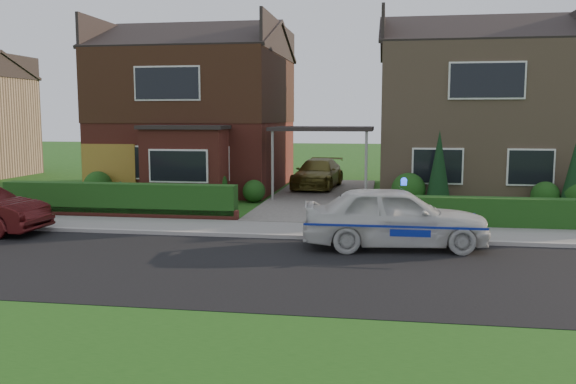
# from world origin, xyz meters

# --- Properties ---
(ground) EXTENTS (120.00, 120.00, 0.00)m
(ground) POSITION_xyz_m (0.00, 0.00, 0.00)
(ground) COLOR #1C4D14
(ground) RESTS_ON ground
(road) EXTENTS (60.00, 6.00, 0.02)m
(road) POSITION_xyz_m (0.00, 0.00, 0.00)
(road) COLOR black
(road) RESTS_ON ground
(kerb) EXTENTS (60.00, 0.16, 0.12)m
(kerb) POSITION_xyz_m (0.00, 3.05, 0.06)
(kerb) COLOR #9E9993
(kerb) RESTS_ON ground
(sidewalk) EXTENTS (60.00, 2.00, 0.10)m
(sidewalk) POSITION_xyz_m (0.00, 4.10, 0.05)
(sidewalk) COLOR slate
(sidewalk) RESTS_ON ground
(grass_verge) EXTENTS (60.00, 4.00, 0.01)m
(grass_verge) POSITION_xyz_m (0.00, -5.00, 0.00)
(grass_verge) COLOR #1C4D14
(grass_verge) RESTS_ON ground
(driveway) EXTENTS (3.80, 12.00, 0.12)m
(driveway) POSITION_xyz_m (0.00, 11.00, 0.06)
(driveway) COLOR #666059
(driveway) RESTS_ON ground
(house_left) EXTENTS (7.50, 9.53, 7.25)m
(house_left) POSITION_xyz_m (-5.78, 13.90, 3.81)
(house_left) COLOR maroon
(house_left) RESTS_ON ground
(house_right) EXTENTS (7.50, 8.06, 7.25)m
(house_right) POSITION_xyz_m (5.80, 13.99, 3.66)
(house_right) COLOR #917559
(house_right) RESTS_ON ground
(carport_link) EXTENTS (3.80, 3.00, 2.77)m
(carport_link) POSITION_xyz_m (0.00, 10.95, 2.66)
(carport_link) COLOR black
(carport_link) RESTS_ON ground
(garage_door) EXTENTS (2.20, 0.10, 2.10)m
(garage_door) POSITION_xyz_m (-8.25, 9.96, 1.05)
(garage_door) COLOR olive
(garage_door) RESTS_ON ground
(dwarf_wall) EXTENTS (7.70, 0.25, 0.36)m
(dwarf_wall) POSITION_xyz_m (-5.80, 5.30, 0.18)
(dwarf_wall) COLOR maroon
(dwarf_wall) RESTS_ON ground
(hedge_left) EXTENTS (7.50, 0.55, 0.90)m
(hedge_left) POSITION_xyz_m (-5.80, 5.45, 0.00)
(hedge_left) COLOR #123611
(hedge_left) RESTS_ON ground
(hedge_right) EXTENTS (7.50, 0.55, 0.80)m
(hedge_right) POSITION_xyz_m (5.80, 5.35, 0.00)
(hedge_right) COLOR #123611
(hedge_right) RESTS_ON ground
(shrub_left_far) EXTENTS (1.08, 1.08, 1.08)m
(shrub_left_far) POSITION_xyz_m (-8.50, 9.50, 0.54)
(shrub_left_far) COLOR #123611
(shrub_left_far) RESTS_ON ground
(shrub_left_mid) EXTENTS (1.32, 1.32, 1.32)m
(shrub_left_mid) POSITION_xyz_m (-4.00, 9.30, 0.66)
(shrub_left_mid) COLOR #123611
(shrub_left_mid) RESTS_ON ground
(shrub_left_near) EXTENTS (0.84, 0.84, 0.84)m
(shrub_left_near) POSITION_xyz_m (-2.40, 9.60, 0.42)
(shrub_left_near) COLOR #123611
(shrub_left_near) RESTS_ON ground
(shrub_right_near) EXTENTS (1.20, 1.20, 1.20)m
(shrub_right_near) POSITION_xyz_m (3.20, 9.40, 0.60)
(shrub_right_near) COLOR #123611
(shrub_right_near) RESTS_ON ground
(shrub_right_mid) EXTENTS (0.96, 0.96, 0.96)m
(shrub_right_mid) POSITION_xyz_m (7.80, 9.50, 0.48)
(shrub_right_mid) COLOR #123611
(shrub_right_mid) RESTS_ON ground
(conifer_a) EXTENTS (0.90, 0.90, 2.60)m
(conifer_a) POSITION_xyz_m (4.20, 9.20, 1.30)
(conifer_a) COLOR black
(conifer_a) RESTS_ON ground
(conifer_b) EXTENTS (0.90, 0.90, 2.20)m
(conifer_b) POSITION_xyz_m (8.60, 9.20, 1.10)
(conifer_b) COLOR black
(conifer_b) RESTS_ON ground
(police_car) EXTENTS (4.05, 4.59, 1.67)m
(police_car) POSITION_xyz_m (2.63, 2.40, 0.75)
(police_car) COLOR silver
(police_car) RESTS_ON ground
(driveway_car) EXTENTS (2.11, 4.34, 1.22)m
(driveway_car) POSITION_xyz_m (-0.48, 13.65, 0.73)
(driveway_car) COLOR brown
(driveway_car) RESTS_ON driveway
(potted_plant_a) EXTENTS (0.49, 0.37, 0.84)m
(potted_plant_a) POSITION_xyz_m (-6.91, 7.97, 0.42)
(potted_plant_a) COLOR gray
(potted_plant_a) RESTS_ON ground
(potted_plant_b) EXTENTS (0.47, 0.44, 0.67)m
(potted_plant_b) POSITION_xyz_m (-2.50, 6.00, 0.33)
(potted_plant_b) COLOR gray
(potted_plant_b) RESTS_ON ground
(potted_plant_c) EXTENTS (0.44, 0.44, 0.72)m
(potted_plant_c) POSITION_xyz_m (-4.94, 7.51, 0.36)
(potted_plant_c) COLOR gray
(potted_plant_c) RESTS_ON ground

